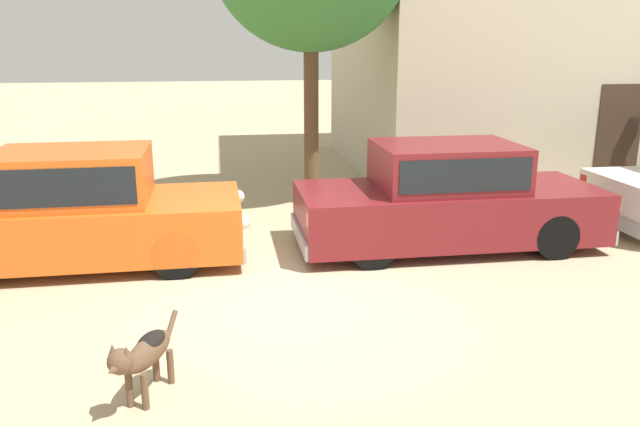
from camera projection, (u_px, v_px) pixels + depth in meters
ground_plane at (286, 293)px, 7.50m from camera, size 80.00×80.00×0.00m
parked_sedan_nearest at (78, 209)px, 8.32m from camera, size 4.34×1.76×1.52m
parked_sedan_second at (447, 197)px, 9.02m from camera, size 4.39×1.70×1.49m
stray_dog_spotted at (144, 354)px, 5.19m from camera, size 0.52×0.99×0.65m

